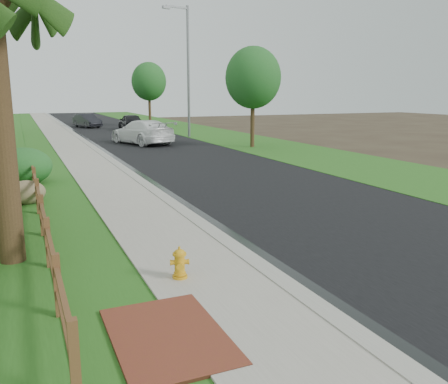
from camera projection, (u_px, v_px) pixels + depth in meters
name	position (u px, v px, depth m)	size (l,w,h in m)	color
ground	(267.00, 291.00, 8.75)	(120.00, 120.00, 0.00)	#33261B
road	(124.00, 133.00, 41.96)	(8.00, 90.00, 0.02)	black
curb	(74.00, 134.00, 40.31)	(0.40, 90.00, 0.12)	gray
wet_gutter	(79.00, 135.00, 40.46)	(0.50, 90.00, 0.00)	black
sidewalk	(58.00, 135.00, 39.81)	(2.20, 90.00, 0.10)	gray
grass_strip	(34.00, 136.00, 39.08)	(1.60, 90.00, 0.06)	#255919
verge_far	(197.00, 131.00, 44.64)	(6.00, 90.00, 0.04)	#255919
brick_patch	(168.00, 338.00, 6.99)	(1.60, 2.40, 0.11)	brown
ranch_fence	(40.00, 203.00, 12.97)	(0.12, 16.92, 1.10)	#4F351A
fire_hydrant	(180.00, 264.00, 9.06)	(0.41, 0.33, 0.63)	gold
white_suv	(142.00, 132.00, 33.16)	(2.35, 5.78, 1.68)	white
dark_car_mid	(131.00, 122.00, 45.17)	(1.84, 4.57, 1.56)	black
dark_car_far	(87.00, 121.00, 48.62)	(1.46, 4.18, 1.38)	black
streetlight	(186.00, 64.00, 37.01)	(2.29, 0.83, 10.08)	slate
boulder	(26.00, 193.00, 15.38)	(1.20, 0.90, 0.80)	brown
shrub_d	(24.00, 166.00, 18.57)	(2.17, 2.17, 1.48)	#1C4E1E
tree_near_right	(253.00, 78.00, 30.45)	(3.60, 3.60, 6.48)	#312114
tree_far_right	(149.00, 82.00, 49.49)	(3.61, 3.61, 6.66)	#312114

